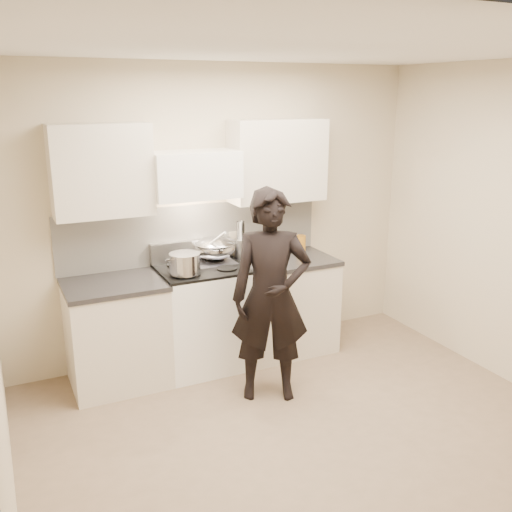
% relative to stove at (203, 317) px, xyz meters
% --- Properties ---
extents(ground_plane, '(4.00, 4.00, 0.00)m').
position_rel_stove_xyz_m(ground_plane, '(0.30, -1.42, -0.47)').
color(ground_plane, '#866E56').
extents(room_shell, '(4.04, 3.54, 2.70)m').
position_rel_stove_xyz_m(room_shell, '(0.24, -1.05, 1.12)').
color(room_shell, '#C0B398').
rests_on(room_shell, ground).
extents(stove, '(0.76, 0.65, 0.96)m').
position_rel_stove_xyz_m(stove, '(0.00, 0.00, 0.00)').
color(stove, white).
rests_on(stove, ground).
extents(counter_right, '(0.92, 0.67, 0.92)m').
position_rel_stove_xyz_m(counter_right, '(0.83, 0.00, -0.01)').
color(counter_right, beige).
rests_on(counter_right, ground).
extents(counter_left, '(0.82, 0.67, 0.92)m').
position_rel_stove_xyz_m(counter_left, '(-0.78, 0.00, -0.01)').
color(counter_left, beige).
rests_on(counter_left, ground).
extents(wok, '(0.40, 0.49, 0.32)m').
position_rel_stove_xyz_m(wok, '(0.18, 0.14, 0.59)').
color(wok, '#B8B9C0').
rests_on(wok, stove).
extents(stock_pot, '(0.36, 0.34, 0.18)m').
position_rel_stove_xyz_m(stock_pot, '(-0.20, -0.14, 0.57)').
color(stock_pot, '#B8B9C0').
rests_on(stock_pot, stove).
extents(utensil_crock, '(0.14, 0.14, 0.36)m').
position_rel_stove_xyz_m(utensil_crock, '(0.46, 0.16, 0.56)').
color(utensil_crock, silver).
rests_on(utensil_crock, counter_right).
extents(spice_jar, '(0.04, 0.04, 0.10)m').
position_rel_stove_xyz_m(spice_jar, '(0.68, 0.21, 0.50)').
color(spice_jar, orange).
rests_on(spice_jar, counter_right).
extents(oil_glass, '(0.09, 0.09, 0.16)m').
position_rel_stove_xyz_m(oil_glass, '(1.11, 0.18, 0.52)').
color(oil_glass, '#B4731B').
rests_on(oil_glass, counter_right).
extents(person, '(0.75, 0.63, 1.74)m').
position_rel_stove_xyz_m(person, '(0.31, -0.75, 0.39)').
color(person, black).
rests_on(person, ground).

